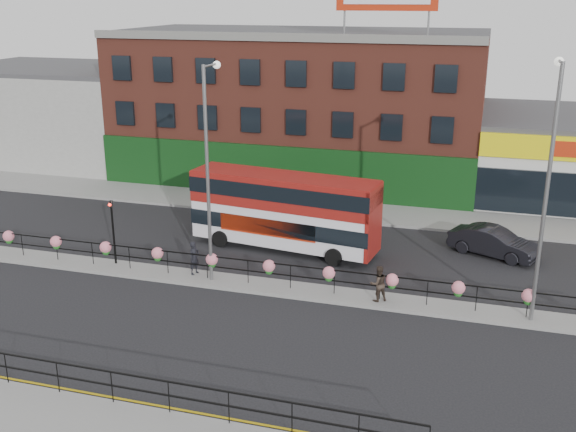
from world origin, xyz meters
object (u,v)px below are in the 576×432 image
(pedestrian_a, at_px, (194,258))
(pedestrian_b, at_px, (378,283))
(lamp_column_east, at_px, (548,172))
(double_decker_bus, at_px, (285,204))
(car, at_px, (493,242))
(lamp_column_west, at_px, (209,156))

(pedestrian_a, relative_size, pedestrian_b, 1.00)
(pedestrian_a, relative_size, lamp_column_east, 0.15)
(pedestrian_b, bearing_deg, double_decker_bus, -76.68)
(double_decker_bus, bearing_deg, pedestrian_b, -42.17)
(car, xyz_separation_m, lamp_column_west, (-12.39, -6.92, 5.19))
(car, height_order, pedestrian_b, pedestrian_b)
(pedestrian_a, bearing_deg, car, -43.67)
(pedestrian_b, height_order, lamp_column_east, lamp_column_east)
(pedestrian_a, distance_m, pedestrian_b, 8.72)
(lamp_column_west, bearing_deg, lamp_column_east, -0.33)
(pedestrian_b, xyz_separation_m, lamp_column_east, (6.23, 0.25, 5.28))
(double_decker_bus, xyz_separation_m, lamp_column_east, (11.94, -4.93, 3.79))
(pedestrian_a, height_order, lamp_column_east, lamp_column_east)
(pedestrian_a, distance_m, lamp_column_west, 5.08)
(car, distance_m, lamp_column_west, 15.11)
(double_decker_bus, relative_size, pedestrian_a, 6.30)
(double_decker_bus, distance_m, lamp_column_west, 6.30)
(double_decker_bus, bearing_deg, car, 11.25)
(double_decker_bus, height_order, pedestrian_a, double_decker_bus)
(lamp_column_east, bearing_deg, lamp_column_west, 179.67)
(pedestrian_b, bearing_deg, lamp_column_west, -36.95)
(double_decker_bus, bearing_deg, pedestrian_a, -122.48)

